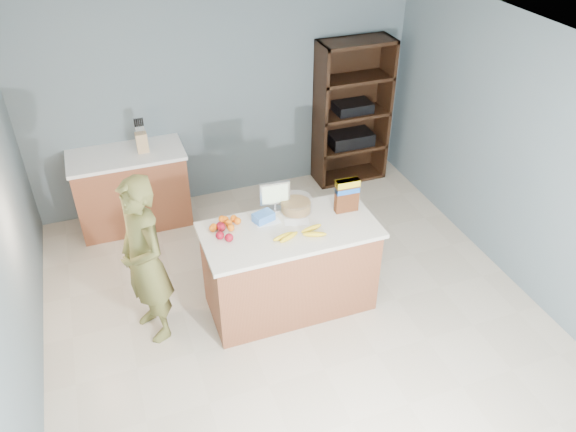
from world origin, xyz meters
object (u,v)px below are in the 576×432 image
object	(u,v)px
counter_peninsula	(290,271)
person	(144,261)
tv	(275,194)
shelving_unit	(350,114)
cereal_box	(347,193)

from	to	relation	value
counter_peninsula	person	bearing A→B (deg)	175.09
person	tv	world-z (taller)	person
person	tv	distance (m)	1.29
counter_peninsula	shelving_unit	xyz separation A→B (m)	(1.55, 2.05, 0.45)
shelving_unit	tv	size ratio (longest dim) A/B	6.38
counter_peninsula	person	size ratio (longest dim) A/B	0.98
counter_peninsula	person	world-z (taller)	person
shelving_unit	person	distance (m)	3.42
tv	cereal_box	world-z (taller)	cereal_box
counter_peninsula	shelving_unit	world-z (taller)	shelving_unit
cereal_box	tv	bearing A→B (deg)	157.78
counter_peninsula	cereal_box	world-z (taller)	cereal_box
tv	cereal_box	size ratio (longest dim) A/B	0.87
counter_peninsula	shelving_unit	bearing A→B (deg)	52.89
person	counter_peninsula	bearing A→B (deg)	64.22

